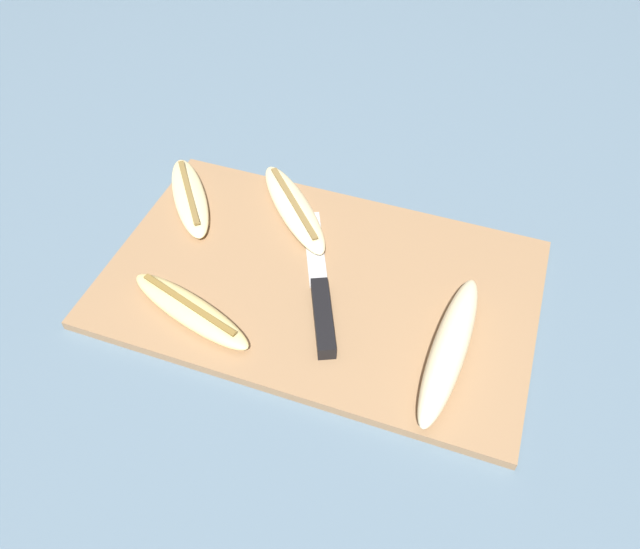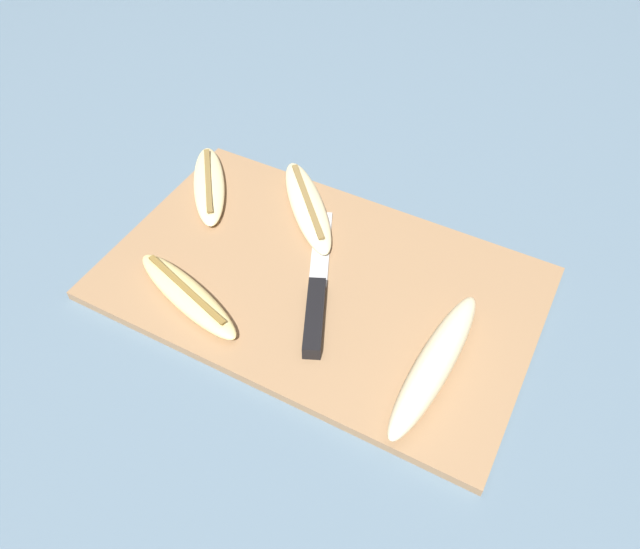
# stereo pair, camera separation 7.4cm
# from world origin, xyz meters

# --- Properties ---
(ground_plane) EXTENTS (4.00, 4.00, 0.00)m
(ground_plane) POSITION_xyz_m (0.00, 0.00, 0.00)
(ground_plane) COLOR slate
(cutting_board) EXTENTS (0.51, 0.32, 0.01)m
(cutting_board) POSITION_xyz_m (0.00, 0.00, 0.01)
(cutting_board) COLOR #997551
(cutting_board) RESTS_ON ground_plane
(knife) EXTENTS (0.11, 0.22, 0.02)m
(knife) POSITION_xyz_m (0.02, -0.04, 0.02)
(knife) COLOR black
(knife) RESTS_ON cutting_board
(banana_bright_far) EXTENTS (0.05, 0.21, 0.03)m
(banana_bright_far) POSITION_xyz_m (0.17, -0.06, 0.03)
(banana_bright_far) COLOR beige
(banana_bright_far) RESTS_ON cutting_board
(banana_cream_curved) EXTENTS (0.16, 0.16, 0.02)m
(banana_cream_curved) POSITION_xyz_m (-0.07, 0.10, 0.02)
(banana_cream_curved) COLOR beige
(banana_cream_curved) RESTS_ON cutting_board
(banana_soft_right) EXTENTS (0.13, 0.16, 0.02)m
(banana_soft_right) POSITION_xyz_m (-0.21, 0.07, 0.02)
(banana_soft_right) COLOR beige
(banana_soft_right) RESTS_ON cutting_board
(banana_golden_short) EXTENTS (0.18, 0.09, 0.02)m
(banana_golden_short) POSITION_xyz_m (-0.12, -0.10, 0.02)
(banana_golden_short) COLOR #EDD689
(banana_golden_short) RESTS_ON cutting_board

